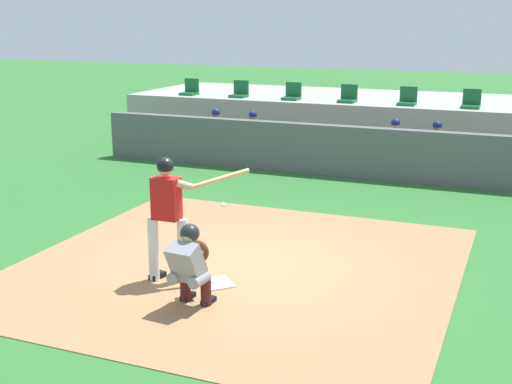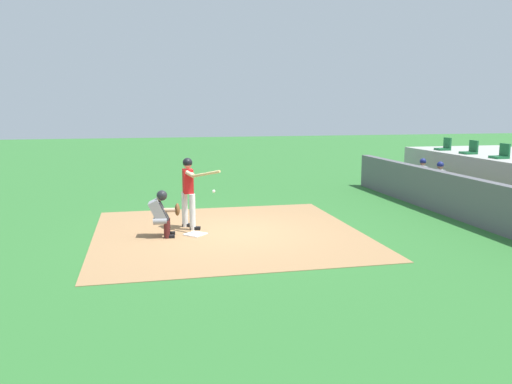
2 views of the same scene
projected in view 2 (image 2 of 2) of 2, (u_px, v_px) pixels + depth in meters
ground_plane at (228, 233)px, 12.67m from camera, size 80.00×80.00×0.00m
dirt_infield at (228, 233)px, 12.67m from camera, size 6.40×6.40×0.01m
home_plate at (195, 234)px, 12.50m from camera, size 0.62×0.62×0.02m
batter_at_plate at (189, 188)px, 12.97m from camera, size 1.26×0.85×1.80m
catcher_crouched at (163, 212)px, 12.23m from camera, size 0.51×1.61×1.13m
dugout_wall at (466, 199)px, 13.96m from camera, size 13.00×0.30×1.20m
dugout_bench at (497, 211)px, 14.24m from camera, size 11.80×0.44×0.45m
dugout_player_0 at (419, 176)px, 17.91m from camera, size 0.49×0.70×1.30m
dugout_player_1 at (436, 181)px, 16.88m from camera, size 0.49×0.70×1.30m
stadium_seat_0 at (444, 147)px, 19.90m from camera, size 0.46×0.46×0.48m
stadium_seat_1 at (470, 150)px, 18.34m from camera, size 0.46×0.46×0.48m
stadium_seat_2 at (501, 154)px, 16.77m from camera, size 0.46×0.46×0.48m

